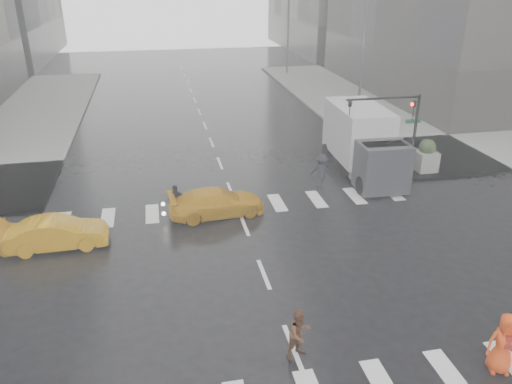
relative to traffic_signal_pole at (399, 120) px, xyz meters
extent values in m
plane|color=black|center=(-9.01, -8.01, -3.22)|extent=(120.00, 120.00, 0.00)
cube|color=slate|center=(10.49, 9.49, -3.14)|extent=(35.00, 35.00, 0.15)
cube|color=#2F2D2A|center=(19.99, 18.99, -1.02)|extent=(26.05, 26.05, 4.40)
cube|color=#2F2D2A|center=(19.99, 47.99, -1.02)|extent=(26.05, 26.05, 4.40)
cylinder|color=black|center=(0.99, -0.01, -0.97)|extent=(0.16, 0.16, 4.50)
cylinder|color=black|center=(-1.01, -0.01, 1.18)|extent=(4.00, 0.12, 0.12)
imported|color=black|center=(0.74, -0.01, 0.48)|extent=(0.16, 0.20, 1.00)
imported|color=black|center=(-2.81, -0.01, 0.68)|extent=(0.16, 0.20, 1.00)
sphere|color=#FF190C|center=(0.64, -0.01, 0.78)|extent=(0.20, 0.20, 0.20)
cube|color=#0C5721|center=(0.99, 0.29, -0.22)|extent=(0.90, 0.03, 0.22)
cylinder|color=#59595B|center=(1.99, 9.99, 1.28)|extent=(0.20, 0.20, 9.00)
cylinder|color=#59595B|center=(1.99, 29.99, 1.28)|extent=(0.20, 0.20, 9.00)
cube|color=slate|center=(-2.01, 0.19, -2.52)|extent=(1.10, 1.10, 1.10)
sphere|color=black|center=(-2.01, 0.19, -1.72)|extent=(0.90, 0.90, 0.90)
cube|color=slate|center=(-0.01, 0.19, -2.52)|extent=(1.10, 1.10, 1.10)
sphere|color=black|center=(-0.01, 0.19, -1.72)|extent=(0.90, 0.90, 0.90)
cube|color=slate|center=(1.99, 0.19, -2.52)|extent=(1.10, 1.10, 1.10)
sphere|color=black|center=(1.99, 0.19, -1.72)|extent=(0.90, 0.90, 0.90)
imported|color=#4F2E1C|center=(-8.93, -12.40, -2.42)|extent=(0.95, 0.86, 1.59)
imported|color=#EA4410|center=(-3.58, -14.10, -2.28)|extent=(1.06, 0.86, 1.88)
cube|color=maroon|center=(-3.58, -14.28, -2.07)|extent=(0.32, 0.24, 0.40)
imported|color=black|center=(-11.88, -2.41, -2.46)|extent=(0.96, 0.68, 1.52)
imported|color=black|center=(-4.37, -0.70, -2.29)|extent=(1.37, 1.15, 1.85)
imported|color=orange|center=(-16.75, -4.38, -2.57)|extent=(3.95, 1.48, 1.29)
imported|color=orange|center=(-10.05, -2.71, -2.58)|extent=(4.01, 2.14, 1.27)
cube|color=#B9B9BC|center=(-1.51, 1.72, -1.05)|extent=(2.53, 4.85, 2.85)
cube|color=#2C2D31|center=(-1.51, -1.66, -1.90)|extent=(2.43, 1.90, 2.43)
cube|color=black|center=(-1.51, -1.66, -1.16)|extent=(2.11, 0.95, 0.95)
cylinder|color=black|center=(-2.61, -1.87, -2.74)|extent=(0.30, 0.95, 0.95)
cylinder|color=black|center=(-0.40, -1.87, -2.74)|extent=(0.30, 0.95, 0.95)
cylinder|color=black|center=(-2.61, 0.45, -2.74)|extent=(0.30, 0.95, 0.95)
cylinder|color=black|center=(-0.40, 0.45, -2.74)|extent=(0.30, 0.95, 0.95)
cylinder|color=black|center=(-2.61, 3.41, -2.74)|extent=(0.30, 0.95, 0.95)
cylinder|color=black|center=(-0.40, 3.41, -2.74)|extent=(0.30, 0.95, 0.95)
camera|label=1|loc=(-12.47, -23.35, 7.10)|focal=35.00mm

